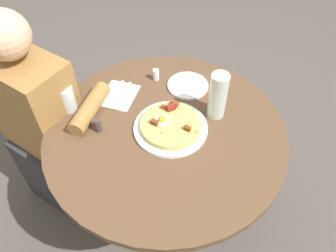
% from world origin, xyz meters
% --- Properties ---
extents(ground_plane, '(6.00, 6.00, 0.00)m').
position_xyz_m(ground_plane, '(0.00, 0.00, 0.00)').
color(ground_plane, '#4C4742').
extents(dining_table, '(0.96, 0.96, 0.72)m').
position_xyz_m(dining_table, '(0.00, 0.00, 0.55)').
color(dining_table, brown).
rests_on(dining_table, ground_plane).
extents(person_seated, '(0.53, 0.36, 1.14)m').
position_xyz_m(person_seated, '(-0.57, -0.18, 0.51)').
color(person_seated, '#2D2D33').
rests_on(person_seated, ground_plane).
extents(pizza_plate, '(0.30, 0.30, 0.01)m').
position_xyz_m(pizza_plate, '(0.01, 0.02, 0.72)').
color(pizza_plate, white).
rests_on(pizza_plate, dining_table).
extents(breakfast_pizza, '(0.24, 0.24, 0.05)m').
position_xyz_m(breakfast_pizza, '(0.01, 0.02, 0.74)').
color(breakfast_pizza, tan).
rests_on(breakfast_pizza, pizza_plate).
extents(bread_plate, '(0.18, 0.18, 0.01)m').
position_xyz_m(bread_plate, '(-0.06, 0.27, 0.72)').
color(bread_plate, white).
rests_on(bread_plate, dining_table).
extents(napkin, '(0.18, 0.20, 0.00)m').
position_xyz_m(napkin, '(-0.28, 0.05, 0.72)').
color(napkin, white).
rests_on(napkin, dining_table).
extents(fork, '(0.06, 0.18, 0.00)m').
position_xyz_m(fork, '(-0.26, 0.06, 0.72)').
color(fork, silver).
rests_on(fork, napkin).
extents(knife, '(0.06, 0.18, 0.00)m').
position_xyz_m(knife, '(-0.30, 0.05, 0.72)').
color(knife, silver).
rests_on(knife, napkin).
extents(water_glass, '(0.07, 0.07, 0.12)m').
position_xyz_m(water_glass, '(-0.40, -0.12, 0.78)').
color(water_glass, silver).
rests_on(water_glass, dining_table).
extents(water_bottle, '(0.07, 0.07, 0.20)m').
position_xyz_m(water_bottle, '(0.12, 0.19, 0.82)').
color(water_bottle, silver).
rests_on(water_bottle, dining_table).
extents(salt_shaker, '(0.03, 0.03, 0.05)m').
position_xyz_m(salt_shaker, '(-0.21, 0.23, 0.75)').
color(salt_shaker, white).
rests_on(salt_shaker, dining_table).
extents(pepper_shaker, '(0.03, 0.03, 0.06)m').
position_xyz_m(pepper_shaker, '(-0.22, -0.15, 0.75)').
color(pepper_shaker, '#3F3833').
rests_on(pepper_shaker, dining_table).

